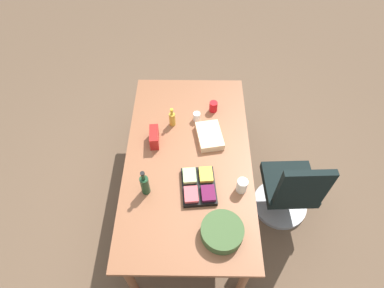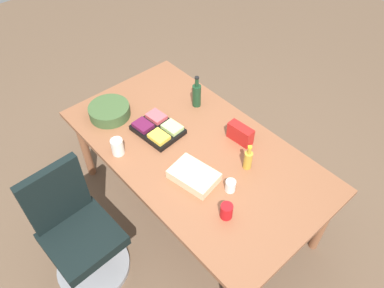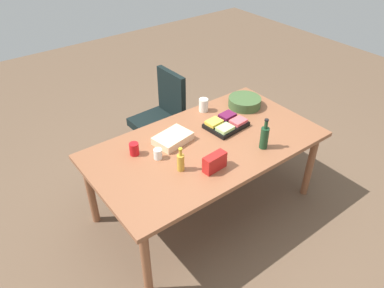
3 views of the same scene
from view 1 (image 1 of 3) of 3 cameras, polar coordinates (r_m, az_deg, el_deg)
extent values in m
plane|color=brown|center=(3.58, -0.57, -9.37)|extent=(10.00, 10.00, 0.00)
cube|color=brown|center=(2.94, -0.68, -2.52)|extent=(2.06, 1.13, 0.04)
cylinder|color=brown|center=(3.87, -7.49, 5.80)|extent=(0.07, 0.07, 0.73)
cylinder|color=brown|center=(2.94, -11.07, -22.10)|extent=(0.07, 0.07, 0.73)
cylinder|color=brown|center=(3.85, 6.78, 5.70)|extent=(0.07, 0.07, 0.73)
cylinder|color=brown|center=(2.92, 9.19, -22.43)|extent=(0.07, 0.07, 0.73)
cylinder|color=gray|center=(3.63, 15.18, -10.22)|extent=(0.56, 0.56, 0.05)
cylinder|color=gray|center=(3.44, 15.97, -8.50)|extent=(0.06, 0.06, 0.40)
cube|color=black|center=(3.28, 16.73, -6.81)|extent=(0.50, 0.50, 0.09)
cube|color=black|center=(2.93, 18.96, -7.50)|extent=(0.08, 0.43, 0.51)
cylinder|color=gold|center=(3.11, -3.50, 4.36)|extent=(0.06, 0.06, 0.14)
cylinder|color=gold|center=(3.04, -3.60, 5.62)|extent=(0.03, 0.03, 0.06)
cylinder|color=gold|center=(3.02, -3.63, 6.06)|extent=(0.03, 0.03, 0.01)
cube|color=beige|center=(3.03, 3.11, 1.45)|extent=(0.35, 0.27, 0.07)
cube|color=black|center=(2.74, 1.18, -7.50)|extent=(0.38, 0.31, 0.04)
cube|color=#B6DA85|center=(2.75, -0.43, -5.61)|extent=(0.15, 0.12, 0.03)
cube|color=#E6555C|center=(2.66, -0.15, -8.90)|extent=(0.15, 0.12, 0.03)
cube|color=yellow|center=(2.76, 2.48, -5.41)|extent=(0.15, 0.12, 0.03)
cube|color=#60173D|center=(2.67, 2.89, -8.68)|extent=(0.15, 0.12, 0.03)
cylinder|color=white|center=(2.72, 8.80, -7.27)|extent=(0.11, 0.11, 0.13)
cylinder|color=red|center=(3.25, 3.79, 6.61)|extent=(0.10, 0.10, 0.11)
cube|color=red|center=(2.99, -6.67, 1.21)|extent=(0.21, 0.09, 0.14)
cylinder|color=#3E592F|center=(2.54, 5.34, -15.14)|extent=(0.36, 0.36, 0.10)
cylinder|color=white|center=(3.17, 0.84, 4.87)|extent=(0.09, 0.09, 0.09)
cylinder|color=#193D22|center=(2.68, -8.29, -7.21)|extent=(0.08, 0.08, 0.20)
cylinder|color=#193D22|center=(2.56, -8.65, -5.67)|extent=(0.03, 0.03, 0.08)
cylinder|color=black|center=(2.53, -8.77, -5.15)|extent=(0.04, 0.04, 0.01)
camera|label=2|loc=(3.34, 30.33, 42.04)|focal=34.96mm
camera|label=3|loc=(3.98, -39.63, 36.81)|focal=34.48mm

